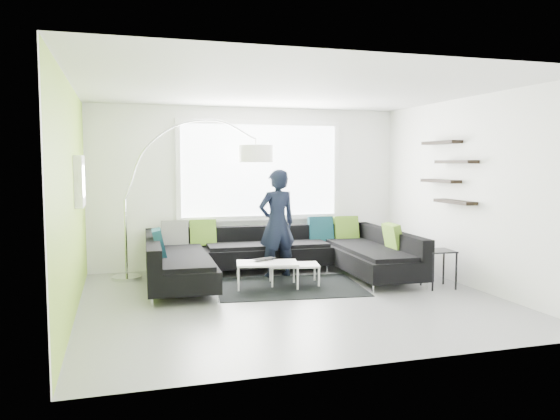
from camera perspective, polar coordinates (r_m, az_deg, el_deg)
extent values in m
plane|color=gray|center=(7.47, 1.23, -9.28)|extent=(5.50, 5.50, 0.00)
cube|color=white|center=(9.66, -3.27, 2.37)|extent=(5.50, 0.04, 2.80)
cube|color=white|center=(4.94, 10.12, -0.21)|extent=(5.50, 0.04, 2.80)
cube|color=white|center=(6.93, -20.96, 1.01)|extent=(0.04, 5.00, 2.80)
cube|color=white|center=(8.50, 19.20, 1.74)|extent=(0.04, 5.00, 2.80)
cube|color=silver|center=(7.30, 1.27, 12.54)|extent=(5.50, 5.00, 0.04)
cube|color=#93C638|center=(6.93, -20.88, 1.01)|extent=(0.01, 5.00, 2.80)
cube|color=white|center=(9.66, -2.07, 4.15)|extent=(2.96, 0.06, 1.68)
cube|color=white|center=(7.51, -20.12, 2.85)|extent=(0.12, 0.66, 0.66)
cube|color=black|center=(8.76, 17.14, 3.85)|extent=(0.20, 1.24, 0.95)
cube|color=black|center=(8.55, -0.19, -6.00)|extent=(4.09, 2.63, 0.42)
cube|color=black|center=(8.49, -0.19, -3.56)|extent=(4.09, 2.63, 0.32)
cube|color=#4C7219|center=(8.48, -0.19, -3.14)|extent=(3.58, 0.35, 0.44)
cube|color=black|center=(8.15, 0.93, -8.02)|extent=(2.29, 1.78, 0.01)
cube|color=white|center=(8.18, 0.09, -6.66)|extent=(1.26, 0.88, 0.38)
cube|color=black|center=(8.39, 16.22, -5.93)|extent=(0.44, 0.44, 0.56)
imported|color=black|center=(8.74, -0.32, -1.42)|extent=(0.78, 0.64, 1.73)
imported|color=black|center=(8.17, -1.45, -5.23)|extent=(0.53, 0.49, 0.03)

